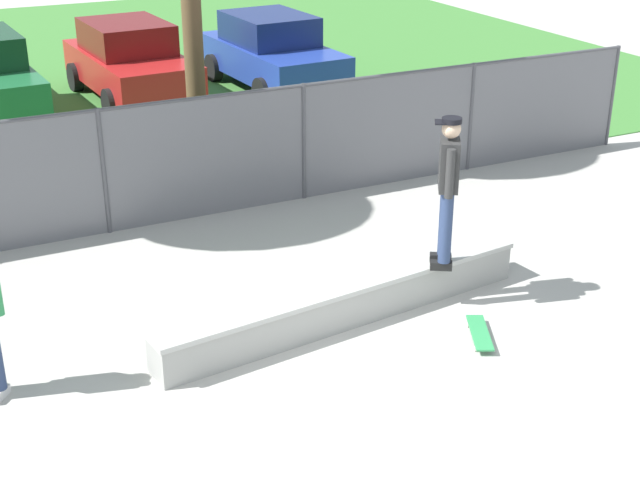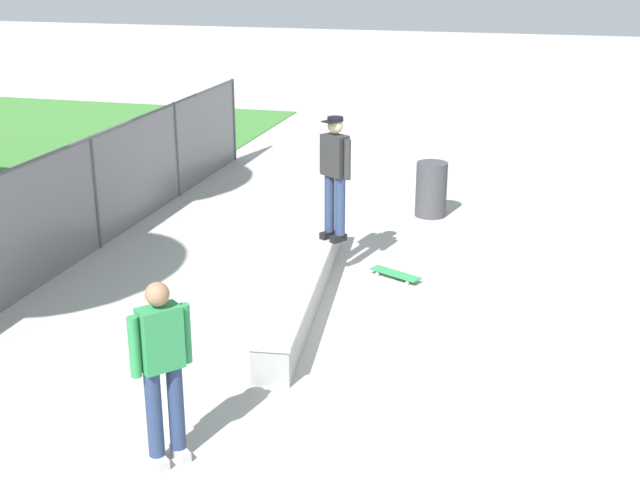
% 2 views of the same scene
% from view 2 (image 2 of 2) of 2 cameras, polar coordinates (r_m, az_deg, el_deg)
% --- Properties ---
extents(ground_plane, '(80.00, 80.00, 0.00)m').
position_cam_2_polar(ground_plane, '(11.01, 8.29, -5.77)').
color(ground_plane, '#ADAAA3').
extents(concrete_ledge, '(4.87, 1.05, 0.50)m').
position_cam_2_polar(concrete_ledge, '(11.51, -1.04, -3.06)').
color(concrete_ledge, '#999993').
rests_on(concrete_ledge, ground).
extents(skateboarder, '(0.42, 0.53, 1.84)m').
position_cam_2_polar(skateboarder, '(12.25, 1.02, 4.62)').
color(skateboarder, black).
rests_on(skateboarder, concrete_ledge).
extents(skateboard, '(0.53, 0.81, 0.09)m').
position_cam_2_polar(skateboard, '(12.42, 5.13, -2.30)').
color(skateboard, '#2D8C4C').
rests_on(skateboard, ground).
extents(chainlink_fence, '(15.63, 0.07, 1.84)m').
position_cam_2_polar(chainlink_fence, '(12.58, -18.46, 1.50)').
color(chainlink_fence, '#4C4C51').
rests_on(chainlink_fence, ground).
extents(bystander, '(0.48, 0.44, 1.82)m').
position_cam_2_polar(bystander, '(7.89, -10.64, -8.32)').
color(bystander, beige).
rests_on(bystander, ground).
extents(trash_bin, '(0.56, 0.56, 0.99)m').
position_cam_2_polar(trash_bin, '(15.30, 7.54, 3.42)').
color(trash_bin, '#3F3F44').
rests_on(trash_bin, ground).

